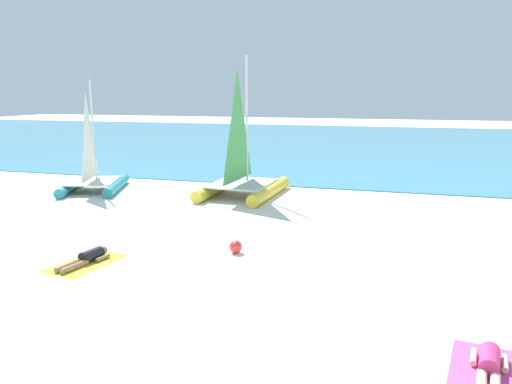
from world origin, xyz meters
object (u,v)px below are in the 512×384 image
at_px(sailboat_yellow, 242,175).
at_px(towel_left, 86,263).
at_px(sailboat_teal, 93,175).
at_px(sunbather_right, 489,366).
at_px(sunbather_left, 88,258).
at_px(beach_ball, 236,247).
at_px(towel_right, 488,375).

xyz_separation_m(sailboat_yellow, towel_left, (-1.25, -8.78, -0.83)).
relative_size(sailboat_teal, sunbather_right, 2.99).
xyz_separation_m(sunbather_left, beach_ball, (3.29, 1.75, 0.04)).
distance_m(sunbather_left, sunbather_right, 9.12).
bearing_deg(sailboat_teal, sailboat_yellow, -12.47).
bearing_deg(towel_right, sailboat_teal, 142.95).
height_order(towel_left, beach_ball, beach_ball).
xyz_separation_m(towel_right, beach_ball, (-5.46, 4.36, 0.17)).
height_order(sailboat_yellow, towel_right, sailboat_yellow).
relative_size(sunbather_left, beach_ball, 4.54).
bearing_deg(sunbather_right, towel_left, 173.85).
bearing_deg(beach_ball, sunbather_right, -38.15).
height_order(sailboat_teal, towel_left, sailboat_teal).
height_order(towel_right, sunbather_right, sunbather_right).
xyz_separation_m(sailboat_yellow, sunbather_right, (7.52, -11.26, -0.70)).
relative_size(sailboat_yellow, sunbather_left, 3.58).
height_order(sailboat_teal, towel_right, sailboat_teal).
height_order(sailboat_yellow, sunbather_left, sailboat_yellow).
distance_m(towel_left, sunbather_left, 0.14).
relative_size(sailboat_teal, sunbather_left, 2.99).
bearing_deg(towel_left, sailboat_teal, 122.96).
relative_size(sailboat_teal, towel_left, 2.46).
distance_m(sailboat_yellow, towel_right, 13.62).
xyz_separation_m(sailboat_yellow, beach_ball, (2.05, -6.97, -0.66)).
bearing_deg(towel_right, sailboat_yellow, 123.53).
bearing_deg(sunbather_left, sailboat_yellow, 92.31).
bearing_deg(sunbather_left, towel_left, -90.00).
bearing_deg(sunbather_right, beach_ball, 151.50).
bearing_deg(sailboat_yellow, sunbather_right, -53.52).
xyz_separation_m(sailboat_teal, sunbather_left, (5.17, -7.89, -0.57)).
xyz_separation_m(towel_left, sunbather_right, (8.77, -2.48, 0.13)).
bearing_deg(sunbather_left, towel_right, -6.25).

